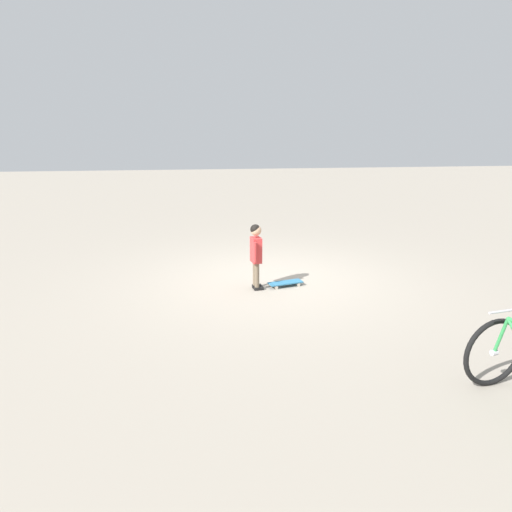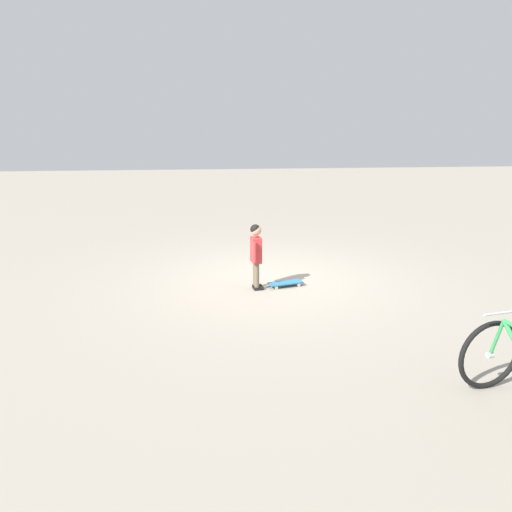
{
  "view_description": "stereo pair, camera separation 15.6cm",
  "coord_description": "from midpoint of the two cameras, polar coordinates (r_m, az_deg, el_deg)",
  "views": [
    {
      "loc": [
        -7.33,
        1.44,
        2.43
      ],
      "look_at": [
        -0.45,
        0.37,
        0.55
      ],
      "focal_mm": 32.0,
      "sensor_mm": 36.0,
      "label": 1
    },
    {
      "loc": [
        -7.35,
        1.29,
        2.43
      ],
      "look_at": [
        -0.45,
        0.37,
        0.55
      ],
      "focal_mm": 32.0,
      "sensor_mm": 36.0,
      "label": 2
    }
  ],
  "objects": [
    {
      "name": "skateboard",
      "position": [
        7.48,
        3.11,
        -3.38
      ],
      "size": [
        0.31,
        0.6,
        0.07
      ],
      "color": "teal",
      "rests_on": "ground"
    },
    {
      "name": "ground_plane",
      "position": [
        7.85,
        1.63,
        -2.92
      ],
      "size": [
        50.0,
        50.0,
        0.0
      ],
      "primitive_type": "plane",
      "color": "#9E9384"
    },
    {
      "name": "child_person",
      "position": [
        7.18,
        -0.61,
        0.82
      ],
      "size": [
        0.39,
        0.21,
        1.06
      ],
      "color": "brown",
      "rests_on": "ground"
    }
  ]
}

